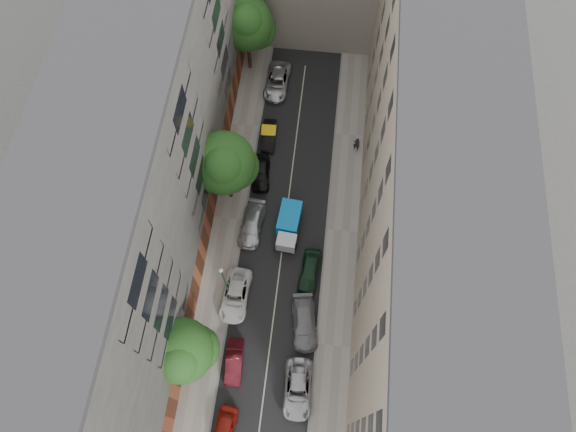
# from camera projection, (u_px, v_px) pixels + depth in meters

# --- Properties ---
(ground) EXTENTS (120.00, 120.00, 0.00)m
(ground) POSITION_uv_depth(u_px,v_px,m) (285.00, 225.00, 49.61)
(ground) COLOR #4C4C49
(ground) RESTS_ON ground
(road_surface) EXTENTS (8.00, 44.00, 0.02)m
(road_surface) POSITION_uv_depth(u_px,v_px,m) (285.00, 225.00, 49.60)
(road_surface) COLOR black
(road_surface) RESTS_ON ground
(sidewalk_left) EXTENTS (3.00, 44.00, 0.15)m
(sidewalk_left) POSITION_uv_depth(u_px,v_px,m) (229.00, 219.00, 49.80)
(sidewalk_left) COLOR gray
(sidewalk_left) RESTS_ON ground
(sidewalk_right) EXTENTS (3.00, 44.00, 0.15)m
(sidewalk_right) POSITION_uv_depth(u_px,v_px,m) (342.00, 231.00, 49.28)
(sidewalk_right) COLOR gray
(sidewalk_right) RESTS_ON ground
(building_left) EXTENTS (8.00, 44.00, 20.00)m
(building_left) POSITION_uv_depth(u_px,v_px,m) (148.00, 160.00, 41.05)
(building_left) COLOR #464441
(building_left) RESTS_ON ground
(building_right) EXTENTS (8.00, 44.00, 20.00)m
(building_right) POSITION_uv_depth(u_px,v_px,m) (424.00, 188.00, 40.01)
(building_right) COLOR tan
(building_right) RESTS_ON ground
(tarp_truck) EXTENTS (2.26, 4.92, 2.21)m
(tarp_truck) POSITION_uv_depth(u_px,v_px,m) (289.00, 225.00, 48.26)
(tarp_truck) COLOR black
(tarp_truck) RESTS_ON ground
(car_left_1) EXTENTS (1.62, 4.03, 1.30)m
(car_left_1) POSITION_uv_depth(u_px,v_px,m) (234.00, 362.00, 43.57)
(car_left_1) COLOR #4B0F17
(car_left_1) RESTS_ON ground
(car_left_2) EXTENTS (2.51, 5.20, 1.43)m
(car_left_2) POSITION_uv_depth(u_px,v_px,m) (235.00, 295.00, 45.94)
(car_left_2) COLOR silver
(car_left_2) RESTS_ON ground
(car_left_3) EXTENTS (2.39, 5.08, 1.43)m
(car_left_3) POSITION_uv_depth(u_px,v_px,m) (252.00, 225.00, 48.84)
(car_left_3) COLOR #BBBCC1
(car_left_3) RESTS_ON ground
(car_left_4) EXTENTS (2.10, 4.38, 1.45)m
(car_left_4) POSITION_uv_depth(u_px,v_px,m) (261.00, 173.00, 51.20)
(car_left_4) COLOR black
(car_left_4) RESTS_ON ground
(car_left_5) EXTENTS (1.50, 3.94, 1.28)m
(car_left_5) POSITION_uv_depth(u_px,v_px,m) (269.00, 136.00, 53.15)
(car_left_5) COLOR black
(car_left_5) RESTS_ON ground
(car_left_6) EXTENTS (2.73, 5.50, 1.50)m
(car_left_6) POSITION_uv_depth(u_px,v_px,m) (277.00, 81.00, 55.98)
(car_left_6) COLOR #BAB9BE
(car_left_6) RESTS_ON ground
(car_right_0) EXTENTS (2.62, 5.22, 1.42)m
(car_right_0) POSITION_uv_depth(u_px,v_px,m) (298.00, 389.00, 42.58)
(car_right_0) COLOR #B2B3B7
(car_right_0) RESTS_ON ground
(car_right_1) EXTENTS (2.89, 5.35, 1.47)m
(car_right_1) POSITION_uv_depth(u_px,v_px,m) (304.00, 323.00, 44.86)
(car_right_1) COLOR gray
(car_right_1) RESTS_ON ground
(car_right_2) EXTENTS (2.07, 4.45, 1.47)m
(car_right_2) POSITION_uv_depth(u_px,v_px,m) (310.00, 271.00, 46.89)
(car_right_2) COLOR #15301D
(car_right_2) RESTS_ON ground
(tree_near) EXTENTS (5.32, 5.05, 7.65)m
(tree_near) POSITION_uv_depth(u_px,v_px,m) (183.00, 353.00, 39.53)
(tree_near) COLOR #382619
(tree_near) RESTS_ON sidewalk_left
(tree_mid) EXTENTS (5.90, 5.71, 9.26)m
(tree_mid) POSITION_uv_depth(u_px,v_px,m) (225.00, 165.00, 45.20)
(tree_mid) COLOR #382619
(tree_mid) RESTS_ON sidewalk_left
(tree_far) EXTENTS (5.73, 5.52, 9.36)m
(tree_far) POSITION_uv_depth(u_px,v_px,m) (247.00, 26.00, 51.89)
(tree_far) COLOR #382619
(tree_far) RESTS_ON sidewalk_left
(lamp_post) EXTENTS (0.36, 0.36, 6.98)m
(lamp_post) POSITION_uv_depth(u_px,v_px,m) (224.00, 280.00, 42.68)
(lamp_post) COLOR #185724
(lamp_post) RESTS_ON sidewalk_left
(pedestrian) EXTENTS (0.78, 0.61, 1.91)m
(pedestrian) POSITION_uv_depth(u_px,v_px,m) (357.00, 144.00, 52.18)
(pedestrian) COLOR black
(pedestrian) RESTS_ON sidewalk_right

